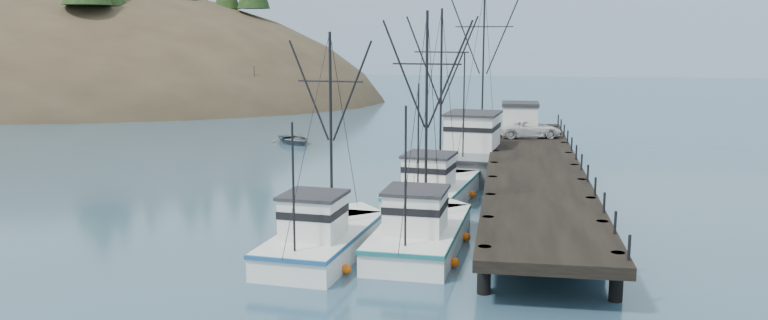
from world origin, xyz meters
TOP-DOWN VIEW (x-y plane):
  - ground at (0.00, 0.00)m, footprint 400.00×400.00m
  - pier at (14.00, 16.00)m, footprint 6.00×44.00m
  - distant_ridge at (10.00, 170.00)m, footprint 360.00×40.00m
  - distant_ridge_far at (-40.00, 185.00)m, footprint 180.00×25.00m
  - moored_sailboats at (-30.64, 57.06)m, footprint 24.90×13.85m
  - trawler_near at (8.13, 2.24)m, footprint 4.49×11.88m
  - trawler_mid at (3.69, 0.34)m, footprint 4.64×11.03m
  - trawler_far at (7.83, 12.54)m, footprint 5.40×12.27m
  - work_vessel at (9.95, 24.93)m, footprint 7.09×17.53m
  - pier_shed at (13.23, 29.22)m, footprint 3.00×3.20m
  - pickup_truck at (14.00, 28.39)m, footprint 5.53×3.49m
  - motorboat at (-7.93, 35.08)m, footprint 5.95×6.24m

SIDE VIEW (x-z plane):
  - ground at x=0.00m, z-range 0.00..0.00m
  - distant_ridge at x=10.00m, z-range -13.00..13.00m
  - distant_ridge_far at x=-40.00m, z-range -9.00..9.00m
  - motorboat at x=-7.93m, z-range -0.53..0.53m
  - moored_sailboats at x=-30.64m, z-range -2.84..3.51m
  - trawler_mid at x=3.69m, z-range -4.64..6.27m
  - trawler_near at x=8.13m, z-range -5.14..6.78m
  - trawler_far at x=7.83m, z-range -5.35..6.99m
  - work_vessel at x=9.95m, z-range -5.93..8.39m
  - pier at x=14.00m, z-range 0.69..2.69m
  - pickup_truck at x=14.00m, z-range 2.00..3.42m
  - pier_shed at x=13.23m, z-range 2.02..4.82m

